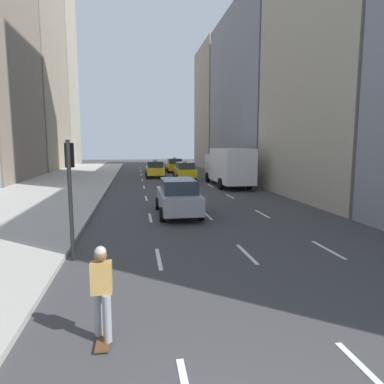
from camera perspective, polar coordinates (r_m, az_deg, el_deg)
sidewalk_left at (r=29.92m, az=-21.20°, el=0.87°), size 8.00×66.00×0.15m
lane_markings at (r=25.55m, az=-1.56°, el=0.13°), size 5.72×56.00×0.01m
building_row_right at (r=31.29m, az=16.79°, el=24.13°), size 6.00×56.58×36.59m
taxi_lead at (r=36.75m, az=-6.19°, el=3.83°), size 2.02×4.40×1.87m
taxi_second at (r=43.39m, az=-2.97°, el=4.48°), size 2.02×4.40×1.87m
taxi_third at (r=34.16m, az=-1.21°, el=3.57°), size 2.02×4.40×1.87m
sedan_black_near at (r=16.87m, az=-2.34°, el=-0.78°), size 2.02×4.77×1.80m
box_truck at (r=28.84m, az=6.01°, el=4.38°), size 2.58×8.40×3.15m
skateboarder at (r=6.35m, az=-14.81°, el=-15.48°), size 0.36×0.80×1.75m
traffic_light_pole at (r=10.68m, az=-19.66°, el=1.82°), size 0.24×0.42×3.60m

